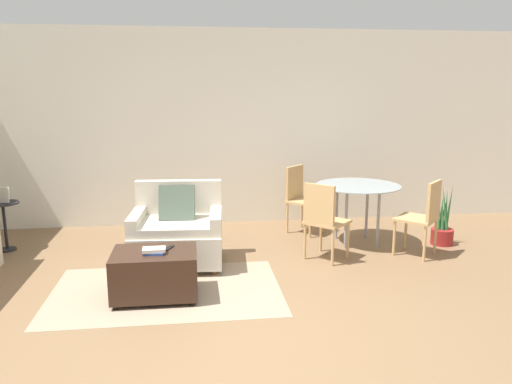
{
  "coord_description": "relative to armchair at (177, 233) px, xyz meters",
  "views": [
    {
      "loc": [
        -0.28,
        -3.68,
        1.93
      ],
      "look_at": [
        0.45,
        1.94,
        0.75
      ],
      "focal_mm": 35.0,
      "sensor_mm": 36.0,
      "label": 1
    }
  ],
  "objects": [
    {
      "name": "area_rug",
      "position": [
        -0.09,
        -0.77,
        -0.35
      ],
      "size": [
        2.21,
        1.43,
        0.01
      ],
      "color": "gray",
      "rests_on": "ground_plane"
    },
    {
      "name": "dining_chair_near_right",
      "position": [
        2.83,
        -0.1,
        0.16
      ],
      "size": [
        0.59,
        0.59,
        0.9
      ],
      "color": "tan",
      "rests_on": "ground_plane"
    },
    {
      "name": "dining_table",
      "position": [
        2.23,
        0.49,
        0.31
      ],
      "size": [
        1.05,
        1.05,
        0.75
      ],
      "color": "#99A8AD",
      "rests_on": "ground_plane"
    },
    {
      "name": "dining_chair_far_left",
      "position": [
        1.63,
        1.09,
        0.16
      ],
      "size": [
        0.59,
        0.59,
        0.9
      ],
      "color": "tan",
      "rests_on": "ground_plane"
    },
    {
      "name": "dining_chair_near_left",
      "position": [
        1.63,
        -0.1,
        0.16
      ],
      "size": [
        0.59,
        0.59,
        0.9
      ],
      "color": "tan",
      "rests_on": "ground_plane"
    },
    {
      "name": "picture_frame",
      "position": [
        -2.08,
        0.74,
        0.33
      ],
      "size": [
        0.17,
        0.07,
        0.19
      ],
      "color": "silver",
      "rests_on": "side_table"
    },
    {
      "name": "side_table",
      "position": [
        -2.08,
        0.74,
        0.06
      ],
      "size": [
        0.37,
        0.37,
        0.59
      ],
      "color": "black",
      "rests_on": "ground_plane"
    },
    {
      "name": "armchair",
      "position": [
        0.0,
        0.0,
        0.0
      ],
      "size": [
        1.03,
        0.87,
        0.89
      ],
      "color": "beige",
      "rests_on": "ground_plane"
    },
    {
      "name": "ottoman",
      "position": [
        -0.19,
        -0.9,
        -0.11
      ],
      "size": [
        0.78,
        0.57,
        0.45
      ],
      "color": "#382319",
      "rests_on": "ground_plane"
    },
    {
      "name": "potted_plant_small",
      "position": [
        3.29,
        0.3,
        -0.15
      ],
      "size": [
        0.27,
        0.27,
        0.77
      ],
      "color": "maroon",
      "rests_on": "ground_plane"
    },
    {
      "name": "ground_plane",
      "position": [
        0.46,
        -1.71,
        -0.35
      ],
      "size": [
        20.0,
        20.0,
        0.0
      ],
      "primitive_type": "plane",
      "color": "brown"
    },
    {
      "name": "wall_back",
      "position": [
        0.46,
        1.73,
        1.02
      ],
      "size": [
        12.0,
        0.06,
        2.75
      ],
      "color": "white",
      "rests_on": "ground_plane"
    },
    {
      "name": "book_stack",
      "position": [
        -0.18,
        -0.96,
        0.12
      ],
      "size": [
        0.21,
        0.15,
        0.05
      ],
      "color": "#2D478C",
      "rests_on": "ottoman"
    },
    {
      "name": "tv_remote_primary",
      "position": [
        -0.05,
        -0.82,
        0.1
      ],
      "size": [
        0.1,
        0.14,
        0.01
      ],
      "color": "black",
      "rests_on": "ottoman"
    }
  ]
}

